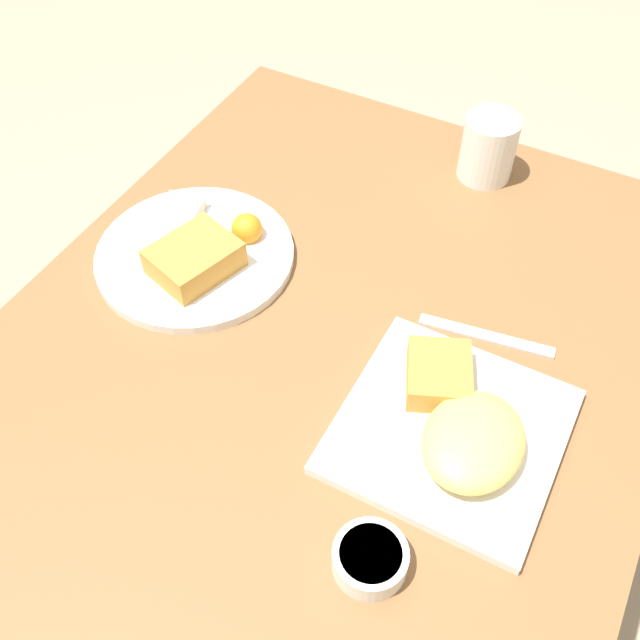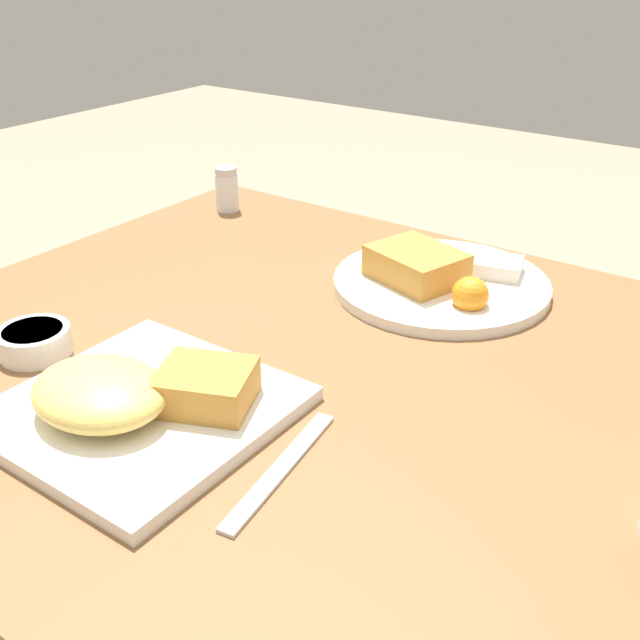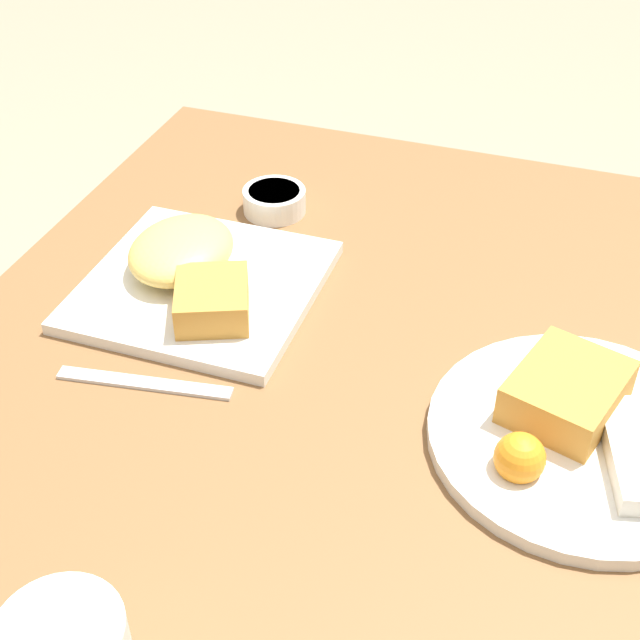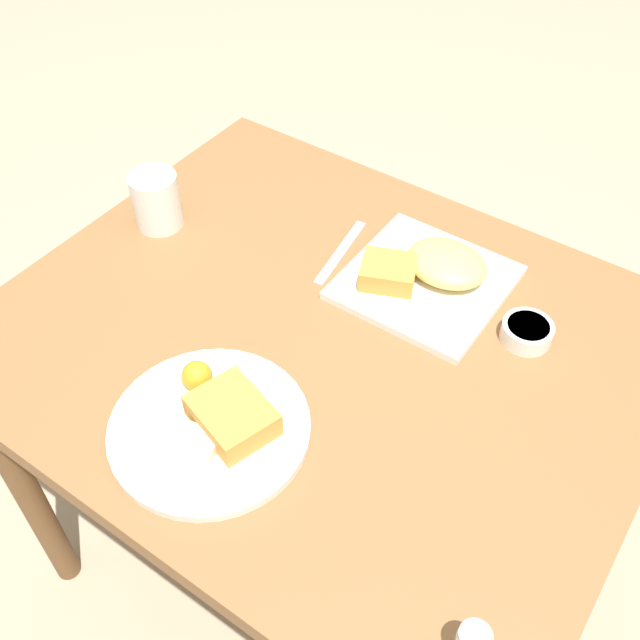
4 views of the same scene
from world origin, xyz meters
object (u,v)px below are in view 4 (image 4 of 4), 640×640
Objects in this scene: plate_square_near at (428,274)px; butter_knife at (341,252)px; sauce_ramekin at (527,332)px; plate_oval_far at (211,423)px; coffee_mug at (156,200)px.

butter_knife is (0.16, 0.02, -0.02)m from plate_square_near.
plate_square_near is 0.18m from sauce_ramekin.
plate_square_near is at bearing -6.65° from sauce_ramekin.
plate_oval_far is 3.55× the size of sauce_ramekin.
plate_square_near is 3.17× the size of sauce_ramekin.
plate_oval_far is 0.49m from sauce_ramekin.
coffee_mug is (0.46, 0.13, 0.03)m from plate_square_near.
sauce_ramekin reaches higher than butter_knife.
plate_square_near is 2.45× the size of coffee_mug.
butter_knife is at bearing -0.43° from sauce_ramekin.
butter_knife is at bearing 6.76° from plate_square_near.
butter_knife is at bearing -159.28° from coffee_mug.
plate_square_near is 0.89× the size of plate_oval_far.
plate_oval_far is at bearing 141.91° from coffee_mug.
sauce_ramekin is 0.34m from butter_knife.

